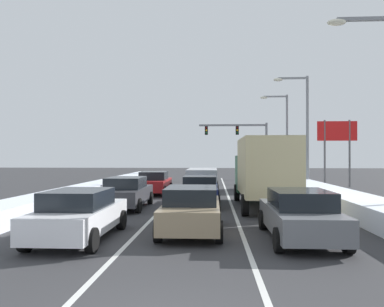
% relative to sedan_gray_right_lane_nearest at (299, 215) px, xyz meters
% --- Properties ---
extents(ground_plane, '(120.00, 120.00, 0.00)m').
position_rel_sedan_gray_right_lane_nearest_xyz_m(ground_plane, '(-3.36, 7.98, -0.76)').
color(ground_plane, '#333335').
extents(lane_stripe_between_right_lane_and_center_lane, '(0.14, 39.32, 0.01)m').
position_rel_sedan_gray_right_lane_nearest_xyz_m(lane_stripe_between_right_lane_and_center_lane, '(-1.66, 11.56, -0.76)').
color(lane_stripe_between_right_lane_and_center_lane, silver).
rests_on(lane_stripe_between_right_lane_and_center_lane, ground).
extents(lane_stripe_between_center_lane_and_left_lane, '(0.14, 39.32, 0.01)m').
position_rel_sedan_gray_right_lane_nearest_xyz_m(lane_stripe_between_center_lane_and_left_lane, '(-5.06, 11.56, -0.76)').
color(lane_stripe_between_center_lane_and_left_lane, silver).
rests_on(lane_stripe_between_center_lane_and_left_lane, ground).
extents(snow_bank_right_shoulder, '(2.05, 39.32, 0.78)m').
position_rel_sedan_gray_right_lane_nearest_xyz_m(snow_bank_right_shoulder, '(3.64, 11.56, -0.37)').
color(snow_bank_right_shoulder, silver).
rests_on(snow_bank_right_shoulder, ground).
extents(snow_bank_left_shoulder, '(1.80, 39.32, 0.75)m').
position_rel_sedan_gray_right_lane_nearest_xyz_m(snow_bank_left_shoulder, '(-10.36, 11.56, -0.39)').
color(snow_bank_left_shoulder, silver).
rests_on(snow_bank_left_shoulder, ground).
extents(sedan_gray_right_lane_nearest, '(2.00, 4.50, 1.51)m').
position_rel_sedan_gray_right_lane_nearest_xyz_m(sedan_gray_right_lane_nearest, '(0.00, 0.00, 0.00)').
color(sedan_gray_right_lane_nearest, slate).
rests_on(sedan_gray_right_lane_nearest, ground).
extents(box_truck_right_lane_second, '(2.53, 7.20, 3.36)m').
position_rel_sedan_gray_right_lane_nearest_xyz_m(box_truck_right_lane_second, '(-0.14, 6.80, 1.14)').
color(box_truck_right_lane_second, '#1E5633').
rests_on(box_truck_right_lane_second, ground).
extents(sedan_black_right_lane_third, '(2.00, 4.50, 1.51)m').
position_rel_sedan_gray_right_lane_nearest_xyz_m(sedan_black_right_lane_third, '(0.22, 15.35, 0.00)').
color(sedan_black_right_lane_third, black).
rests_on(sedan_black_right_lane_third, ground).
extents(sedan_tan_center_lane_nearest, '(2.00, 4.50, 1.51)m').
position_rel_sedan_gray_right_lane_nearest_xyz_m(sedan_tan_center_lane_nearest, '(-3.32, 0.94, 0.00)').
color(sedan_tan_center_lane_nearest, '#937F60').
rests_on(sedan_tan_center_lane_nearest, ground).
extents(sedan_navy_center_lane_second, '(2.00, 4.50, 1.51)m').
position_rel_sedan_gray_right_lane_nearest_xyz_m(sedan_navy_center_lane_second, '(-3.28, 7.83, 0.00)').
color(sedan_navy_center_lane_second, navy).
rests_on(sedan_navy_center_lane_second, ground).
extents(suv_silver_center_lane_third, '(2.16, 4.90, 1.67)m').
position_rel_sedan_gray_right_lane_nearest_xyz_m(suv_silver_center_lane_third, '(-3.34, 13.68, 0.25)').
color(suv_silver_center_lane_third, '#B7BABF').
rests_on(suv_silver_center_lane_third, ground).
extents(sedan_white_left_lane_nearest, '(2.00, 4.50, 1.51)m').
position_rel_sedan_gray_right_lane_nearest_xyz_m(sedan_white_left_lane_nearest, '(-6.65, -0.31, 0.00)').
color(sedan_white_left_lane_nearest, silver).
rests_on(sedan_white_left_lane_nearest, ground).
extents(sedan_charcoal_left_lane_second, '(2.00, 4.50, 1.51)m').
position_rel_sedan_gray_right_lane_nearest_xyz_m(sedan_charcoal_left_lane_second, '(-6.81, 6.41, 0.00)').
color(sedan_charcoal_left_lane_second, '#38383D').
rests_on(sedan_charcoal_left_lane_second, ground).
extents(sedan_red_left_lane_third, '(2.00, 4.50, 1.51)m').
position_rel_sedan_gray_right_lane_nearest_xyz_m(sedan_red_left_lane_third, '(-6.52, 13.02, 0.00)').
color(sedan_red_left_lane_third, maroon).
rests_on(sedan_red_left_lane_third, ground).
extents(traffic_light_gantry, '(7.54, 0.47, 6.20)m').
position_rel_sedan_gray_right_lane_nearest_xyz_m(traffic_light_gantry, '(0.90, 29.42, 3.73)').
color(traffic_light_gantry, slate).
rests_on(traffic_light_gantry, ground).
extents(street_lamp_right_mid, '(2.66, 0.36, 8.59)m').
position_rel_sedan_gray_right_lane_nearest_xyz_m(street_lamp_right_mid, '(4.16, 16.92, 4.35)').
color(street_lamp_right_mid, gray).
rests_on(street_lamp_right_mid, ground).
extents(street_lamp_right_far, '(2.66, 0.36, 8.36)m').
position_rel_sedan_gray_right_lane_nearest_xyz_m(street_lamp_right_far, '(4.05, 24.07, 4.23)').
color(street_lamp_right_far, gray).
rests_on(street_lamp_right_far, ground).
extents(roadside_sign_right, '(3.20, 0.16, 5.50)m').
position_rel_sedan_gray_right_lane_nearest_xyz_m(roadside_sign_right, '(7.54, 19.51, 3.25)').
color(roadside_sign_right, '#59595B').
rests_on(roadside_sign_right, ground).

